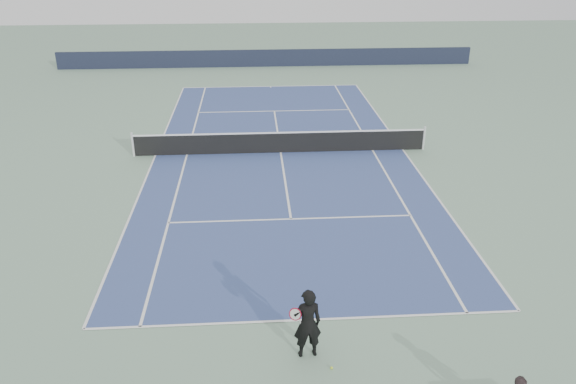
{
  "coord_description": "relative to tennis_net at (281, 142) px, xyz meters",
  "views": [
    {
      "loc": [
        -1.22,
        -23.23,
        8.79
      ],
      "look_at": [
        -0.11,
        -6.56,
        1.1
      ],
      "focal_mm": 35.0,
      "sensor_mm": 36.0,
      "label": 1
    }
  ],
  "objects": [
    {
      "name": "court_surface",
      "position": [
        0.0,
        0.0,
        -0.5
      ],
      "size": [
        10.97,
        23.77,
        0.01
      ],
      "primitive_type": "cube",
      "color": "#35477D",
      "rests_on": "ground"
    },
    {
      "name": "tennis_player",
      "position": [
        -0.11,
        -13.13,
        0.38
      ],
      "size": [
        0.81,
        0.56,
        1.77
      ],
      "color": "black",
      "rests_on": "ground"
    },
    {
      "name": "tennis_ball",
      "position": [
        0.39,
        -13.64,
        -0.47
      ],
      "size": [
        0.06,
        0.06,
        0.06
      ],
      "primitive_type": "sphere",
      "color": "#D0EB30",
      "rests_on": "ground"
    },
    {
      "name": "windscreen_far",
      "position": [
        0.0,
        17.88,
        0.1
      ],
      "size": [
        30.0,
        0.25,
        1.2
      ],
      "primitive_type": "cube",
      "color": "black",
      "rests_on": "ground"
    },
    {
      "name": "tennis_net",
      "position": [
        0.0,
        0.0,
        0.0
      ],
      "size": [
        12.9,
        0.1,
        1.07
      ],
      "color": "silver",
      "rests_on": "ground"
    },
    {
      "name": "ground",
      "position": [
        0.0,
        0.0,
        -0.5
      ],
      "size": [
        80.0,
        80.0,
        0.0
      ],
      "primitive_type": "plane",
      "color": "gray"
    }
  ]
}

